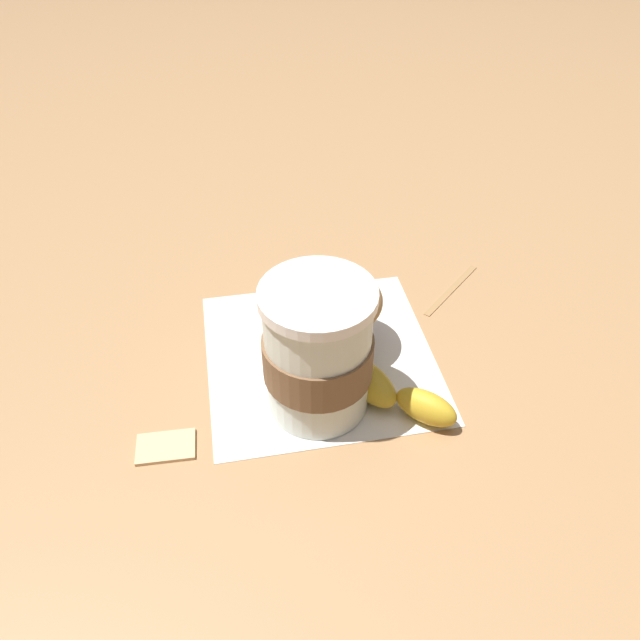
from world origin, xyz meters
TOP-DOWN VIEW (x-y plane):
  - ground_plane at (0.00, 0.00)m, footprint 3.00×3.00m
  - paper_napkin at (0.00, 0.00)m, footprint 0.24×0.24m
  - coffee_cup at (-0.06, 0.02)m, footprint 0.10×0.10m
  - muffin at (0.01, -0.02)m, footprint 0.08×0.08m
  - banana at (-0.03, -0.03)m, footprint 0.21×0.11m
  - sugar_packet at (-0.07, 0.16)m, footprint 0.04×0.05m
  - wooden_stirrer at (0.06, -0.17)m, footprint 0.07×0.09m

SIDE VIEW (x-z plane):
  - ground_plane at x=0.00m, z-range 0.00..0.00m
  - paper_napkin at x=0.00m, z-range 0.00..0.00m
  - wooden_stirrer at x=0.06m, z-range 0.00..0.00m
  - sugar_packet at x=-0.07m, z-range 0.00..0.01m
  - banana at x=-0.03m, z-range 0.00..0.03m
  - muffin at x=0.01m, z-range 0.01..0.09m
  - coffee_cup at x=-0.06m, z-range 0.00..0.13m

